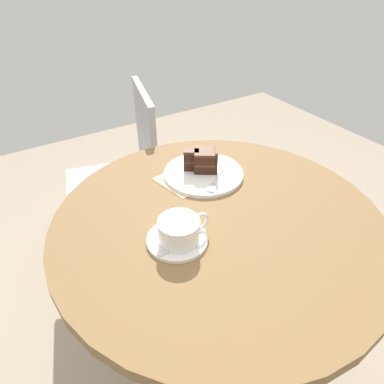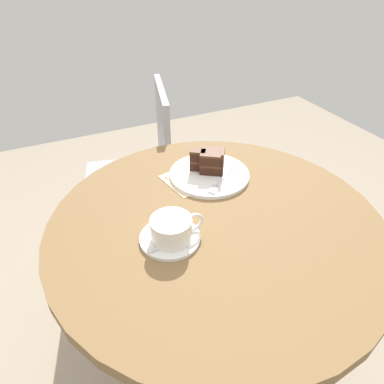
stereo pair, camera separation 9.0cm
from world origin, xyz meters
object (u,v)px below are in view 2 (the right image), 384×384
(coffee_cup, at_px, (172,228))
(teaspoon, at_px, (162,249))
(fork, at_px, (219,183))
(napkin, at_px, (192,178))
(cake_slice, at_px, (210,161))
(cake_plate, at_px, (209,174))
(saucer, at_px, (170,238))
(cafe_chair, at_px, (145,167))

(coffee_cup, xyz_separation_m, teaspoon, (-0.04, -0.03, -0.03))
(teaspoon, xyz_separation_m, fork, (0.24, 0.18, 0.00))
(napkin, bearing_deg, cake_slice, 1.66)
(cake_plate, relative_size, cake_slice, 2.20)
(teaspoon, relative_size, fork, 0.70)
(saucer, xyz_separation_m, cake_plate, (0.21, 0.21, 0.00))
(saucer, bearing_deg, cake_slice, 45.02)
(fork, bearing_deg, saucer, -3.66)
(coffee_cup, relative_size, cake_plate, 0.55)
(cafe_chair, bearing_deg, napkin, 15.30)
(napkin, bearing_deg, cake_plate, -10.07)
(coffee_cup, bearing_deg, cake_slice, 46.39)
(saucer, height_order, cafe_chair, cafe_chair)
(cake_plate, bearing_deg, teaspoon, -135.44)
(cake_plate, xyz_separation_m, napkin, (-0.05, 0.01, -0.00))
(saucer, xyz_separation_m, napkin, (0.16, 0.22, -0.00))
(fork, distance_m, napkin, 0.09)
(cake_slice, bearing_deg, napkin, -178.34)
(coffee_cup, xyz_separation_m, fork, (0.21, 0.15, -0.02))
(fork, relative_size, cafe_chair, 0.15)
(cake_slice, xyz_separation_m, cafe_chair, (-0.07, 0.49, -0.28))
(coffee_cup, height_order, cake_plate, coffee_cup)
(cake_plate, bearing_deg, fork, -89.13)
(cake_plate, distance_m, cafe_chair, 0.56)
(coffee_cup, distance_m, teaspoon, 0.05)
(coffee_cup, distance_m, cafe_chair, 0.78)
(teaspoon, relative_size, cake_plate, 0.38)
(cake_slice, bearing_deg, teaspoon, -134.94)
(cake_slice, xyz_separation_m, fork, (-0.01, -0.07, -0.03))
(cake_plate, distance_m, napkin, 0.06)
(coffee_cup, height_order, fork, coffee_cup)
(teaspoon, relative_size, cafe_chair, 0.10)
(cake_plate, bearing_deg, coffee_cup, -134.13)
(cafe_chair, bearing_deg, saucer, 2.72)
(fork, bearing_deg, cake_slice, -132.85)
(cake_slice, distance_m, fork, 0.08)
(teaspoon, height_order, napkin, teaspoon)
(saucer, distance_m, cafe_chair, 0.76)
(teaspoon, xyz_separation_m, cake_slice, (0.25, 0.25, 0.03))
(teaspoon, bearing_deg, cake_plate, -117.73)
(teaspoon, bearing_deg, cafe_chair, -86.08)
(cake_plate, bearing_deg, cake_slice, 57.85)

